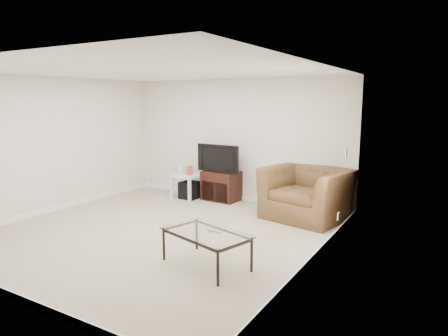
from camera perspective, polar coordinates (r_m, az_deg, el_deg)
The scene contains 18 objects.
floor at distance 6.50m, azimuth -9.31°, elevation -9.01°, with size 5.00×5.00×0.00m, color tan.
ceiling at distance 6.18m, azimuth -9.95°, elevation 13.54°, with size 5.00×5.00×0.00m, color white.
wall_back at distance 8.28m, azimuth 1.57°, elevation 3.98°, with size 5.00×0.02×2.50m, color silver.
wall_left at distance 8.05m, azimuth -23.42°, elevation 3.03°, with size 0.02×5.00×2.50m, color silver.
wall_right at distance 5.01m, azimuth 12.90°, elevation 0.03°, with size 0.02×5.00×2.50m, color silver.
plate_back at distance 9.02m, azimuth -6.30°, elevation 4.40°, with size 0.12×0.02×0.12m, color white.
plate_right_switch at distance 6.54m, azimuth 17.06°, elevation 2.05°, with size 0.02×0.09×0.13m, color white.
plate_right_outlet at distance 6.44m, azimuth 16.01°, elevation -6.65°, with size 0.02×0.08×0.12m, color white.
tv_stand at distance 8.33m, azimuth -0.37°, elevation -2.54°, with size 0.74×0.51×0.62m, color black, non-canonical shape.
dvd_player at distance 8.26m, azimuth -0.54°, elevation -1.20°, with size 0.41×0.29×0.06m, color black.
television at distance 8.20m, azimuth -0.50°, elevation 1.47°, with size 0.92×0.18×0.57m, color black.
side_table at distance 8.53m, azimuth -5.18°, elevation -2.65°, with size 0.53×0.53×0.51m, color silver, non-canonical shape.
subwoofer at distance 8.54m, azimuth -4.92°, elevation -3.14°, with size 0.36×0.36×0.36m, color black.
game_console at distance 8.52m, azimuth -5.97°, elevation -0.12°, with size 0.05×0.17×0.23m, color white.
game_case at distance 8.40m, azimuth -4.97°, elevation -0.35°, with size 0.05×0.15×0.20m, color #CC4C4C.
recliner at distance 7.15m, azimuth 11.78°, elevation -2.38°, with size 1.37×0.89×1.20m, color #492E1E.
coffee_table at distance 5.13m, azimuth -2.58°, elevation -11.47°, with size 1.12×0.63×0.44m, color black, non-canonical shape.
remote at distance 5.06m, azimuth -1.32°, elevation -8.98°, with size 0.18×0.05×0.02m, color #B2B2B7.
Camera 1 is at (3.97, -4.72, 2.06)m, focal length 32.00 mm.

